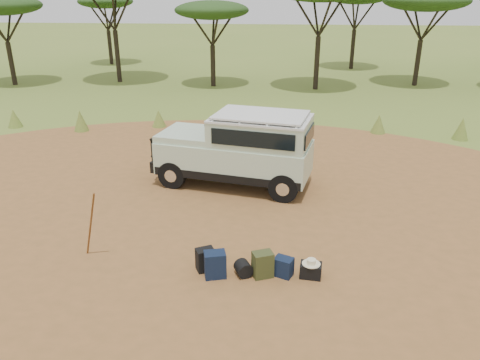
# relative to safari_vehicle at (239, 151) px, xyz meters

# --- Properties ---
(ground) EXTENTS (140.00, 140.00, 0.00)m
(ground) POSITION_rel_safari_vehicle_xyz_m (-0.94, -3.26, -1.06)
(ground) COLOR olive
(ground) RESTS_ON ground
(dirt_clearing) EXTENTS (23.00, 23.00, 0.01)m
(dirt_clearing) POSITION_rel_safari_vehicle_xyz_m (-0.94, -3.26, -1.06)
(dirt_clearing) COLOR #905C2F
(dirt_clearing) RESTS_ON ground
(grass_fringe) EXTENTS (36.60, 1.60, 0.90)m
(grass_fringe) POSITION_rel_safari_vehicle_xyz_m (-0.83, 5.41, -0.66)
(grass_fringe) COLOR olive
(grass_fringe) RESTS_ON ground
(safari_vehicle) EXTENTS (4.77, 2.65, 2.20)m
(safari_vehicle) POSITION_rel_safari_vehicle_xyz_m (0.00, 0.00, 0.00)
(safari_vehicle) COLOR #B5CCAE
(safari_vehicle) RESTS_ON ground
(walking_staff) EXTENTS (0.52, 0.35, 1.60)m
(walking_staff) POSITION_rel_safari_vehicle_xyz_m (-2.74, -4.33, -0.26)
(walking_staff) COLOR brown
(walking_staff) RESTS_ON ground
(backpack_black) EXTENTS (0.44, 0.40, 0.49)m
(backpack_black) POSITION_rel_safari_vehicle_xyz_m (-0.28, -4.59, -0.81)
(backpack_black) COLOR black
(backpack_black) RESTS_ON ground
(backpack_navy) EXTENTS (0.49, 0.40, 0.56)m
(backpack_navy) POSITION_rel_safari_vehicle_xyz_m (-0.04, -4.81, -0.78)
(backpack_navy) COLOR #0F1C32
(backpack_navy) RESTS_ON ground
(backpack_olive) EXTENTS (0.47, 0.41, 0.55)m
(backpack_olive) POSITION_rel_safari_vehicle_xyz_m (0.91, -4.71, -0.79)
(backpack_olive) COLOR #3C401D
(backpack_olive) RESTS_ON ground
(duffel_navy) EXTENTS (0.44, 0.39, 0.41)m
(duffel_navy) POSITION_rel_safari_vehicle_xyz_m (1.32, -4.65, -0.86)
(duffel_navy) COLOR #0F1C32
(duffel_navy) RESTS_ON ground
(hard_case) EXTENTS (0.46, 0.35, 0.30)m
(hard_case) POSITION_rel_safari_vehicle_xyz_m (1.87, -4.64, -0.91)
(hard_case) COLOR black
(hard_case) RESTS_ON ground
(stuff_sack) EXTENTS (0.42, 0.42, 0.32)m
(stuff_sack) POSITION_rel_safari_vehicle_xyz_m (0.52, -4.71, -0.90)
(stuff_sack) COLOR black
(stuff_sack) RESTS_ON ground
(safari_hat) EXTENTS (0.37, 0.37, 0.11)m
(safari_hat) POSITION_rel_safari_vehicle_xyz_m (1.87, -4.64, -0.72)
(safari_hat) COLOR beige
(safari_hat) RESTS_ON hard_case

